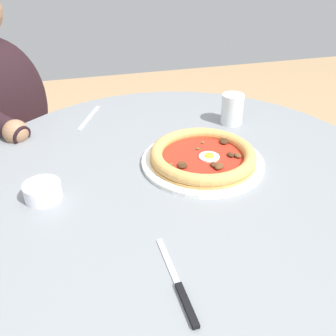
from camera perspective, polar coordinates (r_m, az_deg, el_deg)
The scene contains 7 objects.
dining_table at distance 0.96m, azimuth 1.64°, elevation -6.39°, with size 1.05×1.05×0.73m.
pizza_on_plate at distance 0.91m, azimuth 5.40°, elevation 1.72°, with size 0.30×0.30×0.04m.
water_glass at distance 1.12m, azimuth 9.85°, elevation 8.70°, with size 0.06×0.06×0.09m.
steak_knife at distance 0.61m, azimuth 2.04°, elevation -18.49°, with size 0.02×0.19×0.01m.
ramekin_capers at distance 0.82m, azimuth -18.80°, elevation -3.35°, with size 0.08×0.08×0.04m.
fork_utensil at distance 1.17m, azimuth -12.08°, elevation 7.63°, with size 0.08×0.16×0.00m.
diner_person at distance 1.51m, azimuth -23.02°, elevation 1.18°, with size 0.44×0.58×1.10m.
Camera 1 is at (-0.23, -0.72, 1.21)m, focal length 39.47 mm.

